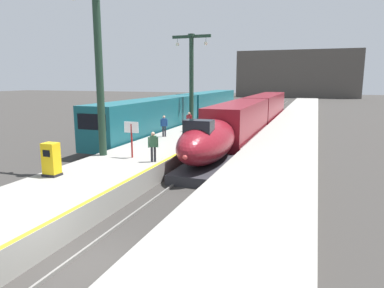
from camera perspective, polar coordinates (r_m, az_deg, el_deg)
The scene contains 19 objects.
ground_plane at distance 11.68m, azimuth -16.22°, elevation -18.66°, with size 260.00×260.00×0.00m, color #33302D.
platform_left at distance 34.83m, azimuth 2.29°, elevation 2.18°, with size 4.80×110.00×1.05m, color gray.
platform_right at distance 33.36m, azimuth 15.70°, elevation 1.41°, with size 4.80×110.00×1.05m, color gray.
platform_left_safety_stripe at distance 34.16m, azimuth 5.96°, elevation 2.86°, with size 0.20×107.80×0.01m, color yellow.
rail_main_left at distance 36.74m, azimuth 8.49°, elevation 1.78°, with size 0.08×110.00×0.12m, color slate.
rail_main_right at distance 36.49m, azimuth 10.80°, elevation 1.64°, with size 0.08×110.00×0.12m, color slate.
rail_secondary_left at distance 39.09m, azimuth -3.24°, elevation 2.40°, with size 0.08×110.00×0.12m, color slate.
rail_secondary_right at distance 38.54m, azimuth -1.18°, elevation 2.30°, with size 0.08×110.00×0.12m, color slate.
highspeed_train_main at distance 36.09m, azimuth 9.66°, elevation 4.56°, with size 2.92×39.19×3.60m.
regional_train_adjacent at distance 40.74m, azimuth -1.01°, elevation 5.68°, with size 2.85×36.60×3.80m.
station_column_mid at distance 21.55m, azimuth -15.02°, elevation 14.13°, with size 4.00×0.68×10.15m.
station_column_far at distance 35.88m, azimuth -0.09°, elevation 11.90°, with size 4.00×0.68×8.92m.
passenger_near_edge at distance 30.67m, azimuth -0.46°, elevation 3.89°, with size 0.56×0.28×1.69m.
passenger_mid_platform at distance 28.00m, azimuth -4.58°, elevation 3.21°, with size 0.53×0.35×1.69m.
passenger_far_waiting at distance 19.49m, azimuth -6.35°, elevation -0.07°, with size 0.52×0.37×1.69m.
rolling_suitcase at distance 30.04m, azimuth 1.61°, elevation 2.43°, with size 0.40×0.22×0.98m.
ticket_machine_yellow at distance 17.92m, azimuth -21.97°, elevation -2.54°, with size 0.76×0.62×1.60m.
departure_info_board at distance 20.64m, azimuth -9.84°, elevation 1.90°, with size 0.90×0.10×2.12m.
terminus_back_wall at distance 110.33m, azimuth 16.69°, elevation 10.89°, with size 36.00×2.00×14.00m, color #4C4742.
Camera 1 is at (6.18, -8.15, 5.63)m, focal length 32.71 mm.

